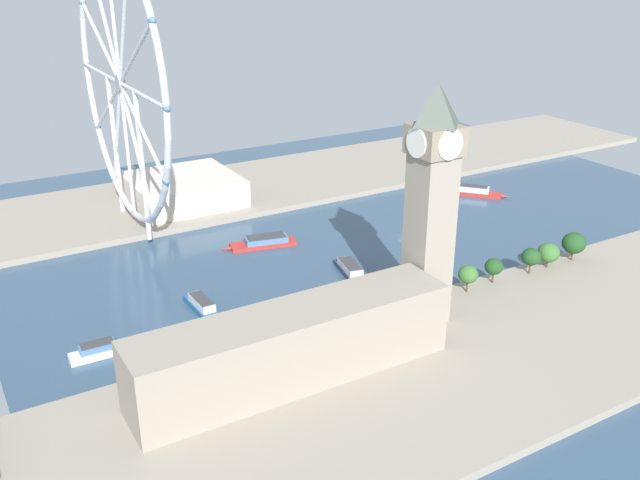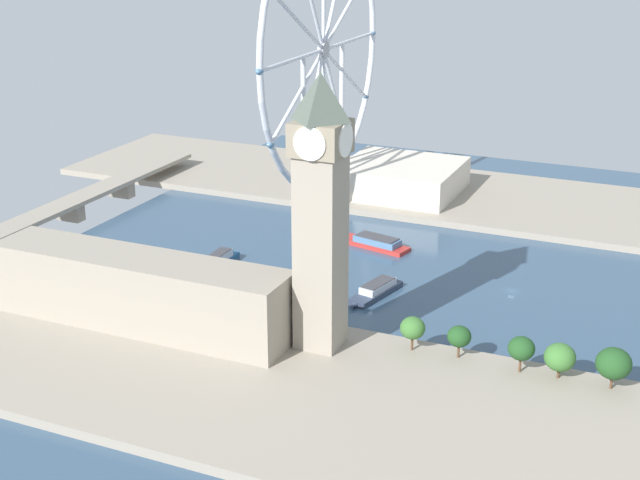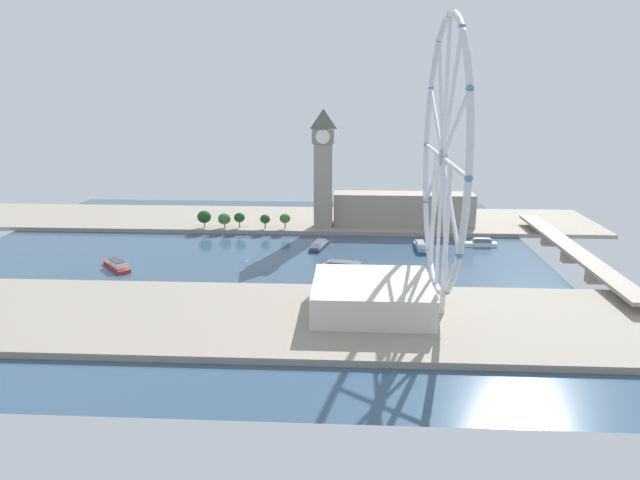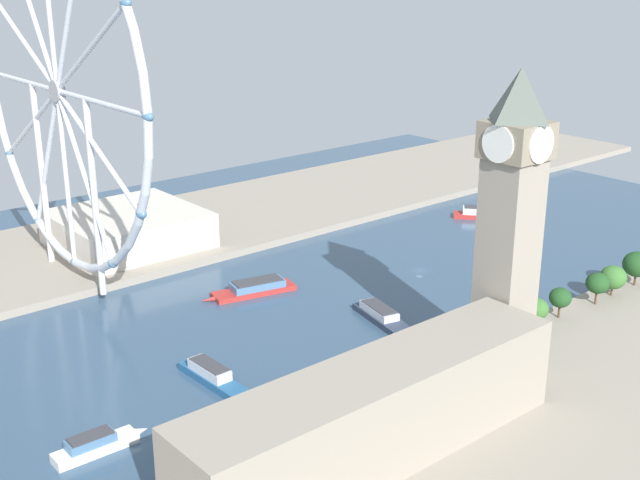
{
  "view_description": "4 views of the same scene",
  "coord_description": "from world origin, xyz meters",
  "views": [
    {
      "loc": [
        -256.88,
        198.17,
        132.09
      ],
      "look_at": [
        -17.85,
        57.2,
        16.42
      ],
      "focal_mm": 39.39,
      "sensor_mm": 36.0,
      "label": 1
    },
    {
      "loc": [
        -319.5,
        -62.03,
        136.79
      ],
      "look_at": [
        -23.68,
        68.86,
        18.26
      ],
      "focal_mm": 51.2,
      "sensor_mm": 36.0,
      "label": 2
    },
    {
      "loc": [
        358.35,
        67.28,
        106.86
      ],
      "look_at": [
        -18.94,
        46.35,
        7.12
      ],
      "focal_mm": 32.68,
      "sensor_mm": 36.0,
      "label": 3
    },
    {
      "loc": [
        -211.68,
        230.88,
        119.54
      ],
      "look_at": [
        17.67,
        37.12,
        16.5
      ],
      "focal_mm": 46.76,
      "sensor_mm": 36.0,
      "label": 4
    }
  ],
  "objects": [
    {
      "name": "tour_boat_3",
      "position": [
        -35.8,
        156.48,
        2.18
      ],
      "size": [
        6.25,
        25.61,
        5.53
      ],
      "rotation": [
        0.0,
        0.0,
        4.69
      ],
      "color": "white",
      "rests_on": "ground_plane"
    },
    {
      "name": "riverbank_right",
      "position": [
        104.76,
        0.0,
        1.5
      ],
      "size": [
        90.0,
        520.0,
        3.0
      ],
      "primitive_type": "cube",
      "color": "gray",
      "rests_on": "ground_plane"
    },
    {
      "name": "riverside_hall",
      "position": [
        95.48,
        77.47,
        10.18
      ],
      "size": [
        53.49,
        56.1,
        14.36
      ],
      "primitive_type": "cube",
      "color": "beige",
      "rests_on": "riverbank_right"
    },
    {
      "name": "clock_tower",
      "position": [
        -75.59,
        45.67,
        49.04
      ],
      "size": [
        16.79,
        16.79,
        88.48
      ],
      "color": "gray",
      "rests_on": "riverbank_left"
    },
    {
      "name": "tree_row_embankment",
      "position": [
        -67.36,
        -21.44,
        10.67
      ],
      "size": [
        10.48,
        70.96,
        12.96
      ],
      "color": "#513823",
      "rests_on": "riverbank_left"
    },
    {
      "name": "ground_plane",
      "position": [
        0.0,
        0.0,
        0.0
      ],
      "size": [
        379.52,
        379.52,
        0.0
      ],
      "primitive_type": "plane",
      "color": "#334C66"
    },
    {
      "name": "tour_boat_1",
      "position": [
        28.49,
        -74.62,
        2.27
      ],
      "size": [
        28.53,
        25.34,
        5.61
      ],
      "rotation": [
        0.0,
        0.0,
        3.85
      ],
      "color": "#B22D28",
      "rests_on": "ground_plane"
    },
    {
      "name": "tour_boat_0",
      "position": [
        23.42,
        64.06,
        2.06
      ],
      "size": [
        15.74,
        36.96,
        4.98
      ],
      "rotation": [
        0.0,
        0.0,
        1.35
      ],
      "color": "#B22D28",
      "rests_on": "ground_plane"
    },
    {
      "name": "tour_boat_4",
      "position": [
        -24.8,
        45.51,
        2.06
      ],
      "size": [
        31.66,
        13.04,
        5.02
      ],
      "rotation": [
        0.0,
        0.0,
        2.92
      ],
      "color": "#2D384C",
      "rests_on": "ground_plane"
    },
    {
      "name": "tour_boat_2",
      "position": [
        -24.46,
        114.03,
        2.25
      ],
      "size": [
        32.73,
        7.01,
        5.68
      ],
      "rotation": [
        0.0,
        0.0,
        3.17
      ],
      "color": "#235684",
      "rests_on": "ground_plane"
    },
    {
      "name": "ferris_wheel",
      "position": [
        75.12,
        110.77,
        73.29
      ],
      "size": [
        134.52,
        3.2,
        137.26
      ],
      "color": "silver",
      "rests_on": "riverbank_right"
    },
    {
      "name": "parliament_block",
      "position": [
        -86.45,
        107.38,
        15.26
      ],
      "size": [
        22.0,
        107.42,
        24.51
      ],
      "primitive_type": "cube",
      "color": "gray",
      "rests_on": "riverbank_left"
    }
  ]
}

